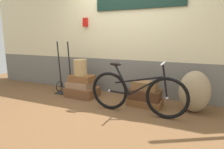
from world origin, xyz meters
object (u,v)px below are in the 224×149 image
(suitcase_0, at_px, (82,92))
(bicycle, at_px, (136,93))
(burlap_sack, at_px, (194,92))
(suitcase_5, at_px, (145,86))
(luggage_trolley, at_px, (65,80))
(suitcase_4, at_px, (145,94))
(wicker_basket, at_px, (80,67))
(suitcase_1, at_px, (80,85))
(suitcase_2, at_px, (82,78))
(suitcase_3, at_px, (145,103))

(suitcase_0, bearing_deg, bicycle, -17.44)
(suitcase_0, bearing_deg, burlap_sack, 1.62)
(suitcase_5, bearing_deg, luggage_trolley, -177.62)
(suitcase_5, bearing_deg, suitcase_4, -40.07)
(wicker_basket, bearing_deg, suitcase_4, 0.46)
(suitcase_1, relative_size, luggage_trolley, 0.45)
(suitcase_0, relative_size, luggage_trolley, 0.56)
(suitcase_4, bearing_deg, luggage_trolley, -179.58)
(suitcase_0, xyz_separation_m, suitcase_4, (1.43, 0.01, 0.12))
(suitcase_2, distance_m, bicycle, 1.48)
(suitcase_0, distance_m, suitcase_4, 1.43)
(burlap_sack, bearing_deg, wicker_basket, -178.94)
(suitcase_2, xyz_separation_m, suitcase_3, (1.46, -0.04, -0.34))
(suitcase_4, height_order, burlap_sack, burlap_sack)
(bicycle, bearing_deg, suitcase_3, 83.03)
(suitcase_2, xyz_separation_m, suitcase_5, (1.43, -0.00, -0.01))
(wicker_basket, bearing_deg, suitcase_3, -0.60)
(suitcase_0, xyz_separation_m, suitcase_2, (-0.01, 0.02, 0.30))
(suitcase_2, relative_size, wicker_basket, 1.51)
(suitcase_0, relative_size, wicker_basket, 1.92)
(suitcase_2, bearing_deg, wicker_basket, -130.14)
(suitcase_4, relative_size, luggage_trolley, 0.50)
(suitcase_0, bearing_deg, suitcase_4, 0.98)
(wicker_basket, height_order, luggage_trolley, luggage_trolley)
(suitcase_2, height_order, suitcase_3, suitcase_2)
(suitcase_0, height_order, wicker_basket, wicker_basket)
(bicycle, bearing_deg, burlap_sack, 28.44)
(suitcase_0, distance_m, suitcase_5, 1.45)
(suitcase_5, relative_size, burlap_sack, 0.64)
(suitcase_3, distance_m, luggage_trolley, 2.00)
(suitcase_4, bearing_deg, suitcase_2, -177.93)
(suitcase_0, distance_m, burlap_sack, 2.32)
(suitcase_1, bearing_deg, wicker_basket, 65.67)
(suitcase_5, bearing_deg, suitcase_2, -175.89)
(suitcase_2, distance_m, luggage_trolley, 0.54)
(suitcase_0, distance_m, luggage_trolley, 0.59)
(luggage_trolley, bearing_deg, wicker_basket, -8.91)
(suitcase_4, bearing_deg, suitcase_1, -176.42)
(burlap_sack, distance_m, bicycle, 1.04)
(wicker_basket, xyz_separation_m, bicycle, (1.42, -0.45, -0.29))
(suitcase_4, height_order, bicycle, bicycle)
(suitcase_0, height_order, bicycle, bicycle)
(wicker_basket, bearing_deg, suitcase_0, 3.43)
(suitcase_4, distance_m, suitcase_5, 0.18)
(suitcase_5, bearing_deg, wicker_basket, -175.08)
(suitcase_5, relative_size, bicycle, 0.27)
(suitcase_3, bearing_deg, bicycle, -92.04)
(suitcase_1, height_order, suitcase_5, suitcase_5)
(suitcase_2, distance_m, burlap_sack, 2.32)
(suitcase_4, relative_size, suitcase_5, 1.29)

